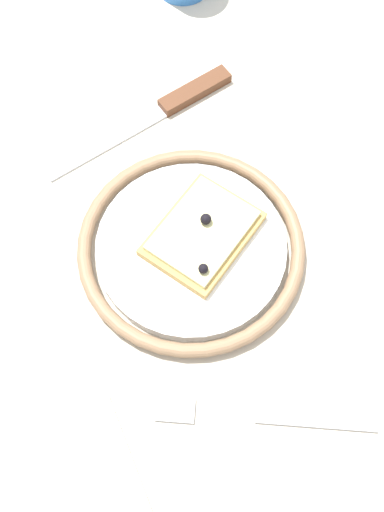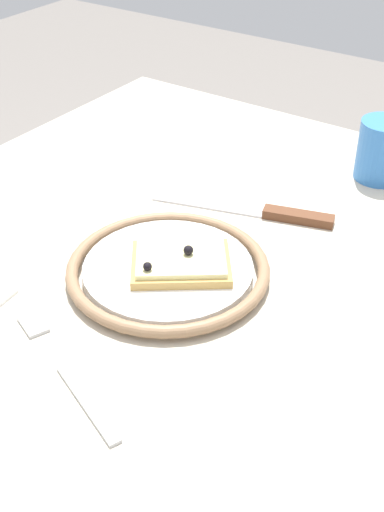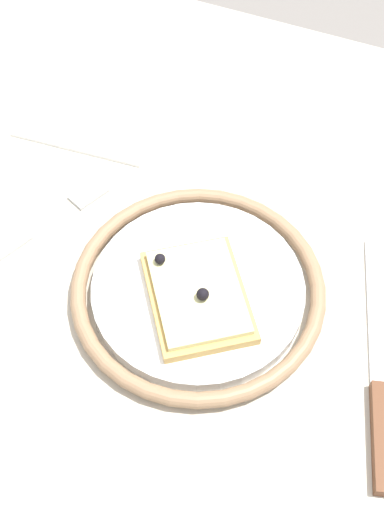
# 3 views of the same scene
# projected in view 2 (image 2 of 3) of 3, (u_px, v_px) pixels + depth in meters

# --- Properties ---
(dining_table) EXTENTS (1.07, 0.82, 0.75)m
(dining_table) POSITION_uv_depth(u_px,v_px,m) (143.00, 358.00, 0.78)
(dining_table) COLOR #BCB29E
(dining_table) RESTS_ON ground_plane
(plate) EXTENTS (0.23, 0.23, 0.02)m
(plate) POSITION_uv_depth(u_px,v_px,m) (165.00, 268.00, 0.77)
(plate) COLOR white
(plate) RESTS_ON dining_table
(pizza_slice_near) EXTENTS (0.13, 0.14, 0.03)m
(pizza_slice_near) POSITION_uv_depth(u_px,v_px,m) (181.00, 262.00, 0.75)
(pizza_slice_near) COLOR tan
(pizza_slice_near) RESTS_ON plate
(knife) EXTENTS (0.09, 0.24, 0.01)m
(knife) POSITION_uv_depth(u_px,v_px,m) (273.00, 213.00, 0.87)
(knife) COLOR silver
(knife) RESTS_ON dining_table
(fork) EXTENTS (0.09, 0.19, 0.00)m
(fork) POSITION_uv_depth(u_px,v_px,m) (66.00, 371.00, 0.64)
(fork) COLOR #B8B8B8
(fork) RESTS_ON dining_table
(cup) EXTENTS (0.07, 0.07, 0.08)m
(cup) POSITION_uv_depth(u_px,v_px,m) (383.00, 150.00, 0.94)
(cup) COLOR #3372BF
(cup) RESTS_ON dining_table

